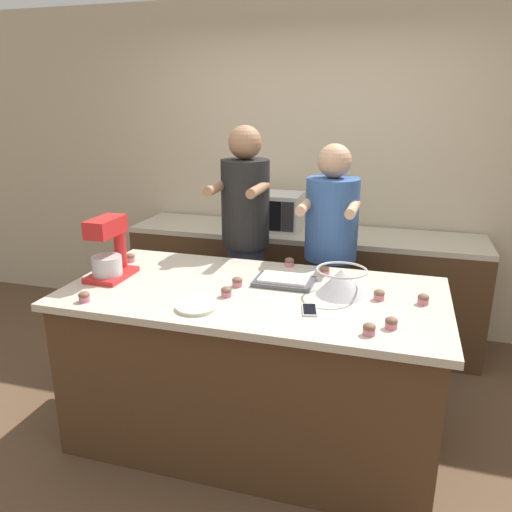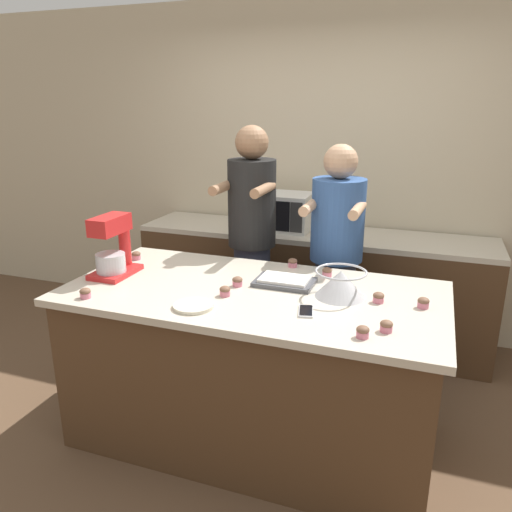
{
  "view_description": "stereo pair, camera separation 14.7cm",
  "coord_description": "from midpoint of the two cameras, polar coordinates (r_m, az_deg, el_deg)",
  "views": [
    {
      "loc": [
        0.74,
        -2.43,
        1.92
      ],
      "look_at": [
        0.0,
        0.05,
        1.1
      ],
      "focal_mm": 35.0,
      "sensor_mm": 36.0,
      "label": 1
    },
    {
      "loc": [
        0.88,
        -2.39,
        1.92
      ],
      "look_at": [
        0.0,
        0.05,
        1.1
      ],
      "focal_mm": 35.0,
      "sensor_mm": 36.0,
      "label": 2
    }
  ],
  "objects": [
    {
      "name": "ground_plane",
      "position": [
        3.19,
        1.08,
        -19.57
      ],
      "size": [
        16.0,
        16.0,
        0.0
      ],
      "primitive_type": "plane",
      "color": "brown"
    },
    {
      "name": "back_wall",
      "position": [
        4.26,
        8.8,
        9.59
      ],
      "size": [
        10.0,
        0.06,
        2.7
      ],
      "color": "beige",
      "rests_on": "ground_plane"
    },
    {
      "name": "island_counter",
      "position": [
        2.93,
        1.13,
        -12.32
      ],
      "size": [
        2.06,
        1.02,
        0.92
      ],
      "color": "#4C331E",
      "rests_on": "ground_plane"
    },
    {
      "name": "back_counter",
      "position": [
        4.15,
        7.28,
        -3.33
      ],
      "size": [
        2.8,
        0.6,
        0.91
      ],
      "color": "#4C331E",
      "rests_on": "ground_plane"
    },
    {
      "name": "person_left",
      "position": [
        3.53,
        0.73,
        1.24
      ],
      "size": [
        0.35,
        0.51,
        1.76
      ],
      "color": "#33384C",
      "rests_on": "ground_plane"
    },
    {
      "name": "person_right",
      "position": [
        3.41,
        10.31,
        -0.81
      ],
      "size": [
        0.36,
        0.51,
        1.65
      ],
      "color": "#33384C",
      "rests_on": "ground_plane"
    },
    {
      "name": "stand_mixer",
      "position": [
        3.01,
        -14.68,
        0.75
      ],
      "size": [
        0.2,
        0.3,
        0.36
      ],
      "color": "red",
      "rests_on": "island_counter"
    },
    {
      "name": "mixing_bowl",
      "position": [
        2.66,
        11.21,
        -3.04
      ],
      "size": [
        0.27,
        0.27,
        0.15
      ],
      "color": "#BCBCC1",
      "rests_on": "island_counter"
    },
    {
      "name": "baking_tray",
      "position": [
        2.82,
        4.78,
        -2.9
      ],
      "size": [
        0.33,
        0.22,
        0.04
      ],
      "color": "#4C4C51",
      "rests_on": "island_counter"
    },
    {
      "name": "microwave_oven",
      "position": [
        4.04,
        3.97,
        5.11
      ],
      "size": [
        0.48,
        0.35,
        0.29
      ],
      "color": "silver",
      "rests_on": "back_counter"
    },
    {
      "name": "cell_phone",
      "position": [
        2.47,
        7.43,
        -6.28
      ],
      "size": [
        0.1,
        0.16,
        0.01
      ],
      "color": "silver",
      "rests_on": "island_counter"
    },
    {
      "name": "small_plate",
      "position": [
        2.52,
        -5.5,
        -5.7
      ],
      "size": [
        0.21,
        0.21,
        0.02
      ],
      "color": "beige",
      "rests_on": "island_counter"
    },
    {
      "name": "cupcake_0",
      "position": [
        2.65,
        20.11,
        -5.04
      ],
      "size": [
        0.06,
        0.06,
        0.06
      ],
      "color": "#D17084",
      "rests_on": "island_counter"
    },
    {
      "name": "cupcake_1",
      "position": [
        2.34,
        16.44,
        -7.7
      ],
      "size": [
        0.06,
        0.06,
        0.06
      ],
      "color": "#D17084",
      "rests_on": "island_counter"
    },
    {
      "name": "cupcake_2",
      "position": [
        2.97,
        9.54,
        -1.82
      ],
      "size": [
        0.06,
        0.06,
        0.06
      ],
      "color": "#D17084",
      "rests_on": "island_counter"
    },
    {
      "name": "cupcake_3",
      "position": [
        3.11,
        5.57,
        -0.77
      ],
      "size": [
        0.06,
        0.06,
        0.06
      ],
      "color": "#D17084",
      "rests_on": "island_counter"
    },
    {
      "name": "cupcake_4",
      "position": [
        2.78,
        -0.62,
        -2.93
      ],
      "size": [
        0.06,
        0.06,
        0.06
      ],
      "color": "#D17084",
      "rests_on": "island_counter"
    },
    {
      "name": "cupcake_5",
      "position": [
        2.64,
        -1.97,
        -4.03
      ],
      "size": [
        0.06,
        0.06,
        0.06
      ],
      "color": "#D17084",
      "rests_on": "island_counter"
    },
    {
      "name": "cupcake_6",
      "position": [
        2.65,
        15.38,
        -4.59
      ],
      "size": [
        0.06,
        0.06,
        0.06
      ],
      "color": "#D17084",
      "rests_on": "island_counter"
    },
    {
      "name": "cupcake_7",
      "position": [
        2.26,
        13.95,
        -8.43
      ],
      "size": [
        0.06,
        0.06,
        0.06
      ],
      "color": "#D17084",
      "rests_on": "island_counter"
    },
    {
      "name": "cupcake_8",
      "position": [
        3.31,
        -12.3,
        0.06
      ],
      "size": [
        0.06,
        0.06,
        0.06
      ],
      "color": "#D17084",
      "rests_on": "island_counter"
    },
    {
      "name": "cupcake_9",
      "position": [
        2.74,
        -17.48,
        -4.07
      ],
      "size": [
        0.06,
        0.06,
        0.06
      ],
      "color": "#D17084",
      "rests_on": "island_counter"
    }
  ]
}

